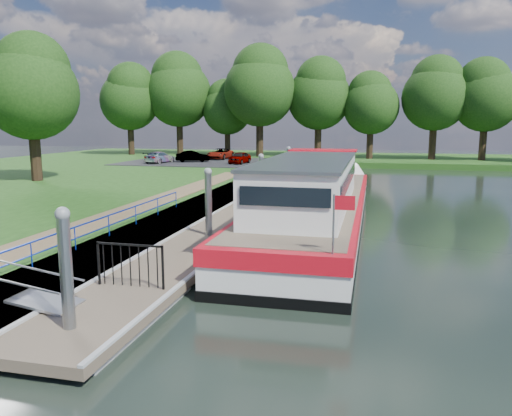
% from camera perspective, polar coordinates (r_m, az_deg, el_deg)
% --- Properties ---
extents(ground, '(160.00, 160.00, 0.00)m').
position_cam_1_polar(ground, '(11.82, -19.00, -13.70)').
color(ground, black).
rests_on(ground, ground).
extents(bank_edge, '(1.10, 90.00, 0.78)m').
position_cam_1_polar(bank_edge, '(25.91, -6.16, 0.30)').
color(bank_edge, '#473D2D').
rests_on(bank_edge, ground).
extents(far_bank, '(60.00, 18.00, 0.60)m').
position_cam_1_polar(far_bank, '(61.55, 18.92, 5.16)').
color(far_bank, '#1C4313').
rests_on(far_bank, ground).
extents(footpath, '(1.60, 40.00, 0.05)m').
position_cam_1_polar(footpath, '(20.37, -17.69, -1.50)').
color(footpath, brown).
rests_on(footpath, riverbank).
extents(carpark, '(14.00, 12.00, 0.06)m').
position_cam_1_polar(carpark, '(50.21, -6.58, 5.29)').
color(carpark, black).
rests_on(carpark, riverbank).
extents(blue_fence, '(0.04, 18.04, 0.72)m').
position_cam_1_polar(blue_fence, '(15.28, -22.05, -3.41)').
color(blue_fence, '#0C2DBF').
rests_on(blue_fence, riverbank).
extents(pontoon, '(2.50, 30.00, 0.56)m').
position_cam_1_polar(pontoon, '(23.32, -1.86, -1.21)').
color(pontoon, brown).
rests_on(pontoon, ground).
extents(mooring_piles, '(0.30, 27.30, 3.55)m').
position_cam_1_polar(mooring_piles, '(23.14, -1.87, 1.45)').
color(mooring_piles, gray).
rests_on(mooring_piles, ground).
extents(gangway, '(2.58, 1.00, 0.92)m').
position_cam_1_polar(gangway, '(13.01, -24.97, -8.98)').
color(gangway, '#A5A8AD').
rests_on(gangway, ground).
extents(gate_panel, '(1.85, 0.05, 1.15)m').
position_cam_1_polar(gate_panel, '(13.24, -14.21, -5.67)').
color(gate_panel, black).
rests_on(gate_panel, ground).
extents(barge, '(4.36, 21.15, 4.78)m').
position_cam_1_polar(barge, '(22.47, 6.99, 0.65)').
color(barge, black).
rests_on(barge, ground).
extents(horizon_trees, '(54.38, 10.03, 12.87)m').
position_cam_1_polar(horizon_trees, '(58.38, 5.92, 12.93)').
color(horizon_trees, '#332316').
rests_on(horizon_trees, ground).
extents(bank_tree_a, '(6.12, 6.12, 9.72)m').
position_cam_1_polar(bank_tree_a, '(36.62, -24.29, 12.66)').
color(bank_tree_a, '#332316').
rests_on(bank_tree_a, riverbank).
extents(car_a, '(1.67, 3.38, 1.11)m').
position_cam_1_polar(car_a, '(47.13, -1.86, 5.78)').
color(car_a, '#999999').
rests_on(car_a, carpark).
extents(car_b, '(3.47, 2.09, 1.08)m').
position_cam_1_polar(car_b, '(49.53, -7.26, 5.88)').
color(car_b, '#999999').
rests_on(car_b, carpark).
extents(car_c, '(1.99, 3.87, 1.07)m').
position_cam_1_polar(car_c, '(48.83, -11.00, 5.73)').
color(car_c, '#999999').
rests_on(car_c, carpark).
extents(car_d, '(2.12, 4.12, 1.11)m').
position_cam_1_polar(car_d, '(53.14, -4.12, 6.20)').
color(car_d, '#999999').
rests_on(car_d, carpark).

